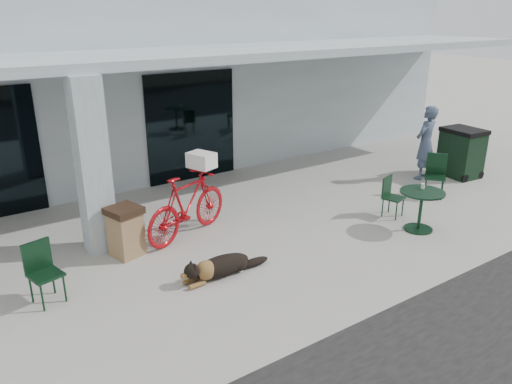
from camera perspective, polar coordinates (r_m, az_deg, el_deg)
ground at (r=8.24m, az=-1.91°, el=-9.73°), size 80.00×80.00×0.00m
building at (r=15.15m, az=-20.10°, el=11.91°), size 22.00×7.00×4.50m
storefront_glass_right at (r=12.68m, az=-7.38°, el=7.41°), size 2.40×0.06×2.70m
column at (r=9.02m, az=-18.18°, el=2.73°), size 0.50×0.50×3.12m
overhang at (r=10.41m, az=-13.28°, el=14.69°), size 22.00×2.80×0.18m
bicycle at (r=9.50m, az=-7.84°, el=-1.51°), size 2.17×1.29×1.26m
laundry_basket at (r=9.56m, az=-6.25°, el=3.63°), size 0.52×0.59×0.29m
dog at (r=8.22m, az=-3.97°, el=-8.29°), size 1.21×0.46×0.40m
cup_near_dog at (r=8.40m, az=-1.83°, el=-8.74°), size 0.08×0.08×0.10m
cafe_chair_near at (r=8.00m, az=-22.92°, el=-8.63°), size 0.52×0.55×0.94m
cafe_table_far at (r=10.27m, az=18.26°, el=-2.05°), size 0.93×0.93×0.81m
cafe_chair_far_a at (r=10.78m, az=15.45°, el=-0.59°), size 0.48×0.51×0.85m
cafe_chair_far_b at (r=12.19m, az=19.80°, el=1.70°), size 0.66×0.65×1.00m
person at (r=13.34m, az=18.80°, el=5.33°), size 0.75×0.56×1.88m
cup_on_table at (r=10.29m, az=18.52°, el=0.65°), size 0.08×0.08×0.10m
trash_receptacle at (r=9.04m, az=-14.66°, el=-4.38°), size 0.66×0.66×0.91m
wheeled_bin at (r=13.98m, az=22.40°, el=4.19°), size 0.86×1.05×1.26m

